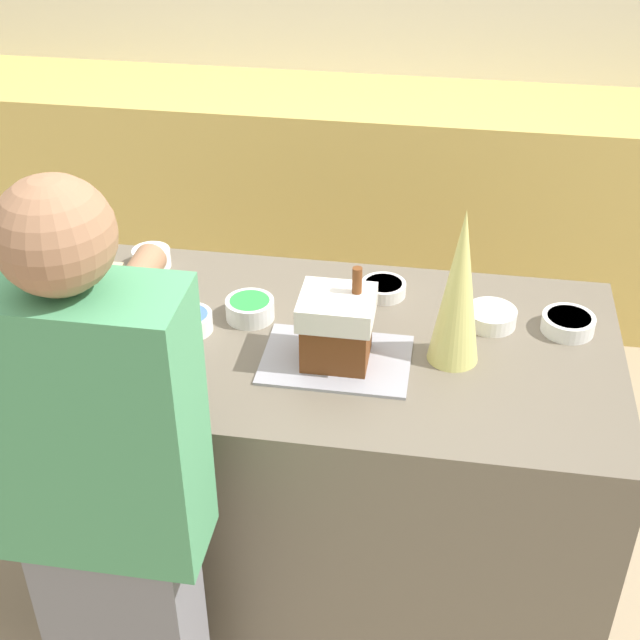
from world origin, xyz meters
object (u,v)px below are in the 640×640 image
Objects in this scene: gingerbread_house at (337,326)px; cookbook at (82,274)px; candy_bowl_beside_tree at (151,257)px; person at (108,519)px; candy_bowl_center_rear at (568,323)px; baking_tray at (336,360)px; candy_bowl_front_corner at (189,321)px; decorative_tree at (459,288)px; candy_bowl_far_left at (383,288)px; candy_bowl_far_right at (250,308)px; candy_bowl_near_tray_right at (491,316)px.

cookbook is at bearing 159.58° from gingerbread_house.
candy_bowl_beside_tree is at bearing 147.67° from gingerbread_house.
person reaches higher than candy_bowl_beside_tree.
gingerbread_house reaches higher than candy_bowl_center_rear.
cookbook is (-0.79, 0.29, 0.01)m from baking_tray.
decorative_tree is at bearing -1.39° from candy_bowl_front_corner.
candy_bowl_far_left is (0.08, 0.33, -0.08)m from gingerbread_house.
candy_bowl_far_right is 0.38m from candy_bowl_far_left.
cookbook is (-0.39, 0.22, -0.02)m from candy_bowl_front_corner.
candy_bowl_front_corner is (-0.69, 0.02, -0.18)m from decorative_tree.
candy_bowl_front_corner is 0.37m from candy_bowl_beside_tree.
person is at bearing -65.58° from cookbook.
person reaches higher than candy_bowl_near_tray_right.
baking_tray is at bearing 52.17° from person.
candy_bowl_far_left is (0.08, 0.33, 0.02)m from baking_tray.
candy_bowl_far_left reaches higher than baking_tray.
gingerbread_house reaches higher than candy_bowl_far_right.
person is (-0.99, -0.76, -0.10)m from candy_bowl_center_rear.
candy_bowl_near_tray_right is at bearing -3.06° from cookbook.
baking_tray is 0.10m from gingerbread_house.
cookbook is (-0.18, -0.09, -0.02)m from candy_bowl_beside_tree.
candy_bowl_front_corner is (-0.40, 0.08, 0.02)m from baking_tray.
candy_bowl_beside_tree reaches higher than candy_bowl_front_corner.
decorative_tree is at bearing -10.36° from candy_bowl_far_right.
decorative_tree is 0.39m from candy_bowl_far_left.
decorative_tree reaches higher than candy_bowl_center_rear.
gingerbread_house is at bearing -10.82° from candy_bowl_front_corner.
baking_tray is 0.45m from candy_bowl_near_tray_right.
cookbook is (-1.17, 0.06, -0.01)m from candy_bowl_near_tray_right.
candy_bowl_near_tray_right is at bearing 31.21° from gingerbread_house.
candy_bowl_far_right reaches higher than cookbook.
candy_bowl_center_rear is 0.20m from candy_bowl_near_tray_right.
decorative_tree reaches higher than gingerbread_house.
decorative_tree is 0.25× the size of person.
gingerbread_house is at bearing -158.31° from candy_bowl_center_rear.
cookbook is (-0.53, 0.13, -0.02)m from candy_bowl_far_right.
gingerbread_house is 0.70m from person.
candy_bowl_near_tray_right is (-0.20, -0.00, -0.00)m from candy_bowl_center_rear.
candy_bowl_far_right reaches higher than baking_tray.
cookbook is at bearing 159.56° from baking_tray.
decorative_tree is at bearing -53.63° from candy_bowl_far_left.
baking_tray is at bearing -168.12° from decorative_tree.
candy_bowl_beside_tree is (-0.69, 0.05, 0.01)m from candy_bowl_far_left.
candy_bowl_beside_tree is 0.83× the size of candy_bowl_near_tray_right.
candy_bowl_center_rear reaches higher than candy_bowl_far_left.
candy_bowl_beside_tree reaches higher than candy_bowl_far_left.
candy_bowl_far_right is at bearing -175.12° from candy_bowl_center_rear.
candy_bowl_far_right is at bearing 29.81° from candy_bowl_front_corner.
candy_bowl_near_tray_right is (0.38, 0.23, -0.08)m from gingerbread_house.
candy_bowl_center_rear is (0.58, 0.23, 0.02)m from baking_tray.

